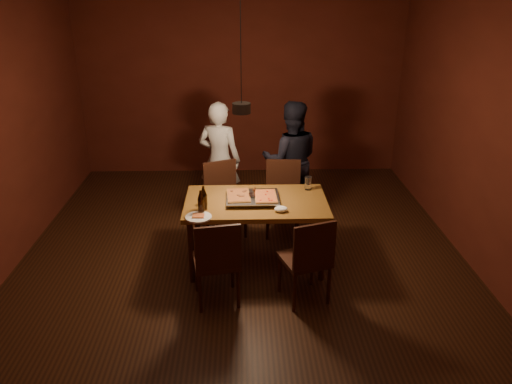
{
  "coord_description": "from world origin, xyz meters",
  "views": [
    {
      "loc": [
        0.0,
        -4.8,
        2.88
      ],
      "look_at": [
        0.14,
        0.03,
        0.85
      ],
      "focal_mm": 35.0,
      "sensor_mm": 36.0,
      "label": 1
    }
  ],
  "objects_px": {
    "plate_slice": "(198,217)",
    "diner_dark": "(291,160)",
    "dining_table": "(256,207)",
    "pendant_lamp": "(241,107)",
    "beer_bottle_b": "(204,198)",
    "beer_bottle_a": "(201,202)",
    "chair_near_left": "(217,256)",
    "pizza_tray": "(253,199)",
    "diner_white": "(220,160)",
    "chair_far_left": "(223,191)",
    "chair_far_right": "(283,190)",
    "chair_near_right": "(309,254)"
  },
  "relations": [
    {
      "from": "chair_near_left",
      "to": "beer_bottle_a",
      "type": "height_order",
      "value": "beer_bottle_a"
    },
    {
      "from": "chair_near_left",
      "to": "beer_bottle_b",
      "type": "height_order",
      "value": "beer_bottle_b"
    },
    {
      "from": "chair_far_right",
      "to": "plate_slice",
      "type": "relative_size",
      "value": 1.87
    },
    {
      "from": "pizza_tray",
      "to": "beer_bottle_a",
      "type": "height_order",
      "value": "beer_bottle_a"
    },
    {
      "from": "plate_slice",
      "to": "pendant_lamp",
      "type": "height_order",
      "value": "pendant_lamp"
    },
    {
      "from": "chair_far_right",
      "to": "diner_white",
      "type": "distance_m",
      "value": 0.96
    },
    {
      "from": "chair_far_left",
      "to": "diner_white",
      "type": "bearing_deg",
      "value": -106.38
    },
    {
      "from": "beer_bottle_b",
      "to": "beer_bottle_a",
      "type": "bearing_deg",
      "value": -102.66
    },
    {
      "from": "diner_white",
      "to": "pendant_lamp",
      "type": "xyz_separation_m",
      "value": [
        0.29,
        -1.32,
        1.0
      ]
    },
    {
      "from": "chair_near_right",
      "to": "beer_bottle_b",
      "type": "xyz_separation_m",
      "value": [
        -1.01,
        0.56,
        0.34
      ]
    },
    {
      "from": "chair_near_left",
      "to": "plate_slice",
      "type": "bearing_deg",
      "value": 107.48
    },
    {
      "from": "chair_near_right",
      "to": "beer_bottle_b",
      "type": "distance_m",
      "value": 1.2
    },
    {
      "from": "chair_near_right",
      "to": "diner_dark",
      "type": "height_order",
      "value": "diner_dark"
    },
    {
      "from": "chair_far_right",
      "to": "pizza_tray",
      "type": "bearing_deg",
      "value": 68.37
    },
    {
      "from": "chair_far_left",
      "to": "beer_bottle_b",
      "type": "bearing_deg",
      "value": 58.31
    },
    {
      "from": "chair_far_left",
      "to": "pizza_tray",
      "type": "distance_m",
      "value": 0.87
    },
    {
      "from": "chair_near_right",
      "to": "plate_slice",
      "type": "height_order",
      "value": "chair_near_right"
    },
    {
      "from": "plate_slice",
      "to": "dining_table",
      "type": "bearing_deg",
      "value": 34.75
    },
    {
      "from": "beer_bottle_a",
      "to": "beer_bottle_b",
      "type": "distance_m",
      "value": 0.1
    },
    {
      "from": "diner_white",
      "to": "pendant_lamp",
      "type": "distance_m",
      "value": 1.68
    },
    {
      "from": "chair_near_right",
      "to": "plate_slice",
      "type": "xyz_separation_m",
      "value": [
        -1.05,
        0.36,
        0.22
      ]
    },
    {
      "from": "chair_far_right",
      "to": "pendant_lamp",
      "type": "distance_m",
      "value": 1.55
    },
    {
      "from": "chair_near_left",
      "to": "chair_far_right",
      "type": "bearing_deg",
      "value": 54.95
    },
    {
      "from": "plate_slice",
      "to": "diner_white",
      "type": "height_order",
      "value": "diner_white"
    },
    {
      "from": "pendant_lamp",
      "to": "pizza_tray",
      "type": "bearing_deg",
      "value": 15.06
    },
    {
      "from": "chair_far_left",
      "to": "diner_dark",
      "type": "relative_size",
      "value": 0.36
    },
    {
      "from": "chair_near_left",
      "to": "diner_white",
      "type": "bearing_deg",
      "value": 81.58
    },
    {
      "from": "diner_dark",
      "to": "pendant_lamp",
      "type": "relative_size",
      "value": 1.4
    },
    {
      "from": "dining_table",
      "to": "plate_slice",
      "type": "xyz_separation_m",
      "value": [
        -0.58,
        -0.4,
        0.08
      ]
    },
    {
      "from": "pizza_tray",
      "to": "beer_bottle_b",
      "type": "xyz_separation_m",
      "value": [
        -0.5,
        -0.2,
        0.1
      ]
    },
    {
      "from": "plate_slice",
      "to": "diner_white",
      "type": "distance_m",
      "value": 1.7
    },
    {
      "from": "chair_far_right",
      "to": "chair_near_left",
      "type": "relative_size",
      "value": 1.0
    },
    {
      "from": "dining_table",
      "to": "chair_near_left",
      "type": "distance_m",
      "value": 0.87
    },
    {
      "from": "plate_slice",
      "to": "diner_dark",
      "type": "relative_size",
      "value": 0.17
    },
    {
      "from": "chair_near_right",
      "to": "plate_slice",
      "type": "distance_m",
      "value": 1.13
    },
    {
      "from": "dining_table",
      "to": "pendant_lamp",
      "type": "bearing_deg",
      "value": -169.54
    },
    {
      "from": "dining_table",
      "to": "diner_white",
      "type": "relative_size",
      "value": 0.98
    },
    {
      "from": "dining_table",
      "to": "chair_near_left",
      "type": "relative_size",
      "value": 3.09
    },
    {
      "from": "chair_near_right",
      "to": "pendant_lamp",
      "type": "relative_size",
      "value": 0.48
    },
    {
      "from": "diner_dark",
      "to": "dining_table",
      "type": "bearing_deg",
      "value": 69.65
    },
    {
      "from": "chair_far_left",
      "to": "chair_near_right",
      "type": "bearing_deg",
      "value": 96.48
    },
    {
      "from": "pizza_tray",
      "to": "beer_bottle_b",
      "type": "bearing_deg",
      "value": -155.99
    },
    {
      "from": "dining_table",
      "to": "chair_near_left",
      "type": "height_order",
      "value": "chair_near_left"
    },
    {
      "from": "pizza_tray",
      "to": "plate_slice",
      "type": "bearing_deg",
      "value": -141.56
    },
    {
      "from": "chair_far_left",
      "to": "diner_dark",
      "type": "height_order",
      "value": "diner_dark"
    },
    {
      "from": "dining_table",
      "to": "chair_far_left",
      "type": "height_order",
      "value": "chair_far_left"
    },
    {
      "from": "chair_near_left",
      "to": "diner_dark",
      "type": "bearing_deg",
      "value": 56.83
    },
    {
      "from": "pendant_lamp",
      "to": "chair_far_left",
      "type": "bearing_deg",
      "value": 106.39
    },
    {
      "from": "plate_slice",
      "to": "beer_bottle_a",
      "type": "bearing_deg",
      "value": 78.84
    },
    {
      "from": "chair_far_left",
      "to": "diner_white",
      "type": "relative_size",
      "value": 0.36
    }
  ]
}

